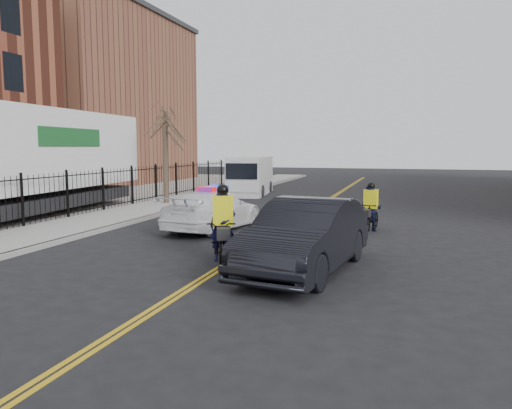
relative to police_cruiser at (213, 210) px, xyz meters
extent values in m
plane|color=black|center=(2.41, -3.68, -0.73)|extent=(120.00, 120.00, 0.00)
cube|color=gold|center=(2.33, 4.32, -0.72)|extent=(0.10, 60.00, 0.01)
cube|color=gold|center=(2.49, 4.32, -0.72)|extent=(0.10, 60.00, 0.01)
cube|color=gray|center=(-5.09, 4.32, -0.65)|extent=(3.00, 60.00, 0.15)
cube|color=gray|center=(-3.59, 4.32, -0.65)|extent=(0.20, 60.00, 0.15)
cube|color=brown|center=(-20.59, 20.32, 6.27)|extent=(14.00, 18.00, 14.00)
cylinder|color=#3A2C22|center=(-5.19, 6.32, 1.42)|extent=(0.28, 0.28, 4.00)
imported|color=white|center=(0.00, 0.00, -0.01)|extent=(2.60, 5.17, 1.44)
cube|color=#0C26CC|center=(0.00, 0.00, 0.79)|extent=(0.75, 1.38, 0.16)
imported|color=black|center=(4.51, -5.17, 0.15)|extent=(2.57, 5.54, 1.76)
cube|color=silver|center=(-2.95, 13.63, 0.47)|extent=(2.78, 5.85, 2.40)
cube|color=silver|center=(-2.63, 11.20, 0.26)|extent=(2.12, 1.09, 1.25)
cube|color=black|center=(-2.58, 10.79, 0.89)|extent=(1.87, 0.34, 0.94)
cylinder|color=black|center=(-3.72, 11.85, -0.36)|extent=(0.35, 0.76, 0.73)
cylinder|color=black|center=(-1.75, 12.10, -0.36)|extent=(0.35, 0.76, 0.73)
cylinder|color=black|center=(-4.14, 15.15, -0.36)|extent=(0.35, 0.76, 0.73)
cylinder|color=black|center=(-2.18, 15.41, -0.36)|extent=(0.35, 0.76, 0.73)
cube|color=white|center=(-8.59, 0.27, 2.20)|extent=(4.26, 15.13, 3.44)
cube|color=black|center=(-8.59, 0.27, -0.10)|extent=(3.71, 13.94, 0.57)
cylinder|color=black|center=(-9.14, 6.56, -0.10)|extent=(0.14, 0.14, 1.26)
cube|color=#195926|center=(-7.18, 1.55, 2.72)|extent=(0.42, 4.58, 0.80)
imported|color=black|center=(2.17, -4.63, -0.18)|extent=(1.45, 2.21, 1.10)
imported|color=black|center=(2.17, -4.63, 0.21)|extent=(0.80, 0.67, 1.88)
cube|color=yellow|center=(2.17, -4.63, 0.63)|extent=(0.63, 0.54, 0.79)
sphere|color=black|center=(2.17, -4.63, 1.16)|extent=(0.32, 0.32, 0.32)
cube|color=black|center=(2.44, -5.31, 0.13)|extent=(0.46, 0.49, 0.29)
imported|color=black|center=(5.56, 1.32, -0.20)|extent=(0.81, 1.81, 1.05)
imported|color=black|center=(5.56, 1.32, 0.09)|extent=(0.89, 0.75, 1.63)
cube|color=yellow|center=(5.56, 1.32, 0.44)|extent=(0.51, 0.40, 0.68)
sphere|color=black|center=(5.56, 1.32, 0.91)|extent=(0.27, 0.27, 0.27)
cube|color=black|center=(5.44, 0.70, 0.01)|extent=(0.35, 0.39, 0.25)
camera|label=1|loc=(6.88, -16.88, 2.29)|focal=35.00mm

